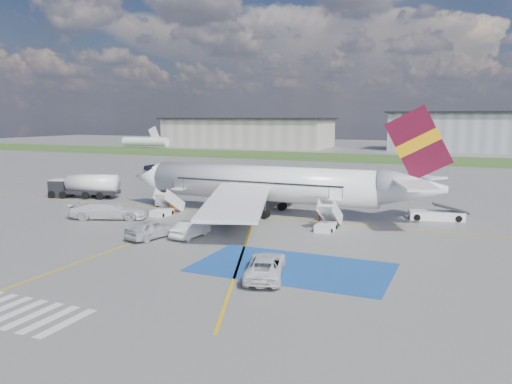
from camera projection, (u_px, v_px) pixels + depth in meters
ground at (199, 241)px, 43.40m from camera, size 400.00×400.00×0.00m
grass_strip at (383, 159)px, 129.50m from camera, size 400.00×30.00×0.01m
taxiway_line_main at (255, 216)px, 54.27m from camera, size 120.00×0.20×0.01m
taxiway_line_cross at (70, 265)px, 36.31m from camera, size 0.20×60.00×0.01m
taxiway_line_diag at (255, 216)px, 54.27m from camera, size 20.71×56.45×0.01m
staging_box at (292, 267)px, 35.82m from camera, size 14.00×8.00×0.01m
crosswalk at (9, 311)px, 27.80m from camera, size 9.00×4.00×0.01m
terminal_west at (247, 133)px, 182.23m from camera, size 60.00×22.00×10.00m
terminal_centre at (470, 132)px, 156.94m from camera, size 48.00×18.00×12.00m
airliner at (274, 184)px, 54.99m from camera, size 36.81×32.95×11.92m
airstairs_fwd at (164, 209)px, 54.95m from camera, size 1.90×5.20×3.60m
airstairs_aft at (327, 224)px, 47.63m from camera, size 1.90×5.20×3.60m
fuel_tanker at (85, 188)px, 66.55m from camera, size 9.58×4.63×3.17m
gpu_cart at (165, 201)px, 59.73m from camera, size 2.42×1.88×1.78m
belt_loader at (437, 216)px, 52.43m from camera, size 6.11×3.24×1.77m
car_silver_a at (151, 229)px, 44.30m from camera, size 3.09×5.31×1.70m
car_silver_b at (190, 229)px, 44.71m from camera, size 1.84×4.51×1.46m
van_white_a at (266, 262)px, 33.82m from camera, size 3.77×5.65×1.95m
van_white_b at (108, 208)px, 52.76m from camera, size 6.53×4.48×2.37m
crew_fwd at (173, 205)px, 55.83m from camera, size 0.81×0.64×1.95m
crew_nose at (166, 204)px, 57.71m from camera, size 0.95×0.96×1.56m
crew_aft at (320, 215)px, 49.98m from camera, size 0.82×1.24×1.95m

